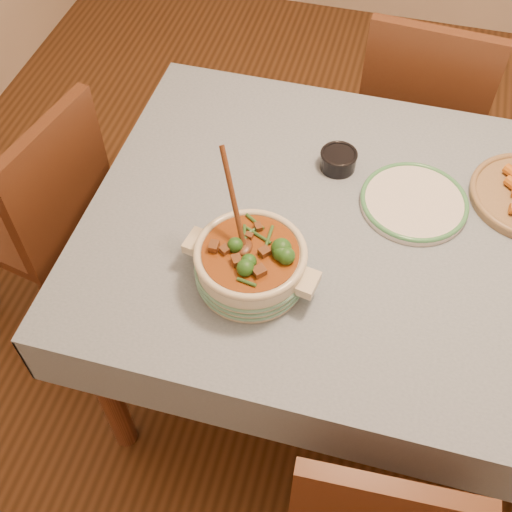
{
  "coord_description": "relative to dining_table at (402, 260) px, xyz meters",
  "views": [
    {
      "loc": [
        -0.11,
        -1.1,
        2.03
      ],
      "look_at": [
        -0.35,
        -0.23,
        0.85
      ],
      "focal_mm": 45.0,
      "sensor_mm": 36.0,
      "label": 1
    }
  ],
  "objects": [
    {
      "name": "stew_casserole",
      "position": [
        -0.36,
        -0.23,
        0.16
      ],
      "size": [
        0.34,
        0.3,
        0.32
      ],
      "rotation": [
        0.0,
        0.0,
        -0.17
      ],
      "color": "beige",
      "rests_on": "dining_table"
    },
    {
      "name": "condiment_bowl",
      "position": [
        -0.23,
        0.21,
        0.12
      ],
      "size": [
        0.13,
        0.13,
        0.05
      ],
      "rotation": [
        0.0,
        0.0,
        -0.41
      ],
      "color": "black",
      "rests_on": "dining_table"
    },
    {
      "name": "dining_table",
      "position": [
        0.0,
        0.0,
        0.0
      ],
      "size": [
        1.68,
        1.08,
        0.76
      ],
      "color": "brown",
      "rests_on": "floor"
    },
    {
      "name": "chair_far",
      "position": [
        -0.01,
        0.81,
        -0.15
      ],
      "size": [
        0.46,
        0.46,
        0.92
      ],
      "rotation": [
        0.0,
        0.0,
        3.06
      ],
      "color": "#57321A",
      "rests_on": "floor"
    },
    {
      "name": "chair_left",
      "position": [
        -1.12,
        0.03,
        -0.16
      ],
      "size": [
        0.48,
        0.48,
        0.88
      ],
      "rotation": [
        0.0,
        0.0,
        -1.76
      ],
      "color": "#57321A",
      "rests_on": "floor"
    },
    {
      "name": "white_plate",
      "position": [
        -0.0,
        0.12,
        0.1
      ],
      "size": [
        0.38,
        0.38,
        0.03
      ],
      "rotation": [
        0.0,
        0.0,
        -0.43
      ],
      "color": "silver",
      "rests_on": "dining_table"
    },
    {
      "name": "floor",
      "position": [
        0.0,
        0.0,
        -0.66
      ],
      "size": [
        4.5,
        4.5,
        0.0
      ],
      "primitive_type": "plane",
      "color": "#3F2512",
      "rests_on": "ground"
    }
  ]
}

